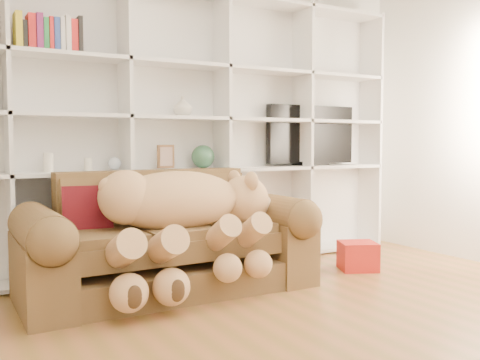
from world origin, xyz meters
TOP-DOWN VIEW (x-y plane):
  - wall_back at (0.00, 2.50)m, footprint 5.00×0.02m
  - bookshelf at (-0.24, 2.36)m, footprint 4.43×0.35m
  - sofa at (-0.32, 1.70)m, footprint 2.09×0.90m
  - teddy_bear at (-0.28, 1.52)m, footprint 1.44×0.82m
  - throw_pillow at (-0.87, 1.84)m, footprint 0.36×0.23m
  - gift_box at (1.33, 1.50)m, footprint 0.39×0.38m
  - tv at (1.47, 2.35)m, footprint 1.00×0.18m
  - picture_frame at (-0.09, 2.30)m, footprint 0.16×0.05m
  - green_vase at (0.25, 2.30)m, footprint 0.20×0.20m
  - figurine_tall at (-1.04, 2.30)m, footprint 0.08×0.08m
  - figurine_short at (-0.75, 2.30)m, footprint 0.07×0.07m
  - snow_globe at (-0.53, 2.30)m, footprint 0.11×0.11m
  - shelf_vase at (0.07, 2.30)m, footprint 0.20×0.20m

SIDE VIEW (x-z plane):
  - gift_box at x=1.33m, z-range 0.00..0.24m
  - sofa at x=-0.32m, z-range -0.11..0.77m
  - teddy_bear at x=-0.28m, z-range 0.18..1.01m
  - throw_pillow at x=-0.87m, z-range 0.44..0.79m
  - figurine_short at x=-0.75m, z-range 0.86..0.97m
  - snow_globe at x=-0.53m, z-range 0.87..0.98m
  - figurine_tall at x=-1.04m, z-range 0.86..1.01m
  - green_vase at x=0.25m, z-range 0.86..1.07m
  - picture_frame at x=-0.09m, z-range 0.87..1.07m
  - tv at x=1.47m, z-range 0.86..1.45m
  - bookshelf at x=-0.24m, z-range 0.11..2.51m
  - wall_back at x=0.00m, z-range 0.00..2.70m
  - shelf_vase at x=0.07m, z-range 1.31..1.48m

